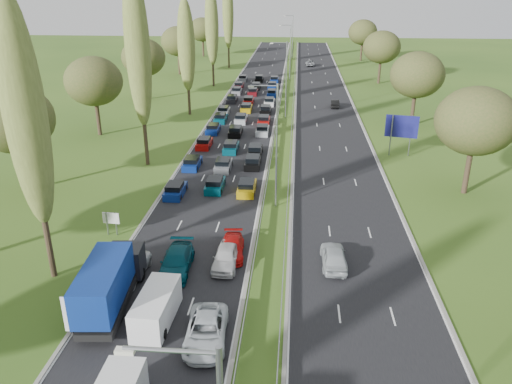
% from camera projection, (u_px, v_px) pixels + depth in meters
% --- Properties ---
extents(ground, '(260.00, 260.00, 0.00)m').
position_uv_depth(ground, '(286.00, 115.00, 83.11)').
color(ground, '#305219').
rests_on(ground, ground).
extents(near_carriageway, '(10.50, 215.00, 0.04)m').
position_uv_depth(near_carriageway, '(247.00, 111.00, 85.91)').
color(near_carriageway, black).
rests_on(near_carriageway, ground).
extents(far_carriageway, '(10.50, 215.00, 0.04)m').
position_uv_depth(far_carriageway, '(326.00, 112.00, 84.90)').
color(far_carriageway, black).
rests_on(far_carriageway, ground).
extents(central_reservation, '(2.36, 215.00, 0.32)m').
position_uv_depth(central_reservation, '(286.00, 108.00, 85.19)').
color(central_reservation, gray).
rests_on(central_reservation, ground).
extents(lamp_columns, '(0.18, 140.18, 12.00)m').
position_uv_depth(lamp_columns, '(286.00, 81.00, 78.95)').
color(lamp_columns, gray).
rests_on(lamp_columns, ground).
extents(poplar_row, '(2.80, 127.80, 22.44)m').
position_uv_depth(poplar_row, '(169.00, 45.00, 68.64)').
color(poplar_row, '#2D2116').
rests_on(poplar_row, ground).
extents(woodland_left, '(8.00, 166.00, 11.10)m').
position_uv_depth(woodland_left, '(84.00, 86.00, 66.16)').
color(woodland_left, '#2D2116').
rests_on(woodland_left, ground).
extents(woodland_right, '(8.00, 153.00, 11.10)m').
position_uv_depth(woodland_right, '(431.00, 85.00, 66.41)').
color(woodland_right, '#2D2116').
rests_on(woodland_right, ground).
extents(traffic_queue_fill, '(9.14, 69.45, 0.80)m').
position_uv_depth(traffic_queue_fill, '(244.00, 115.00, 81.37)').
color(traffic_queue_fill, navy).
rests_on(traffic_queue_fill, ground).
extents(near_car_2, '(2.78, 5.39, 1.45)m').
position_uv_depth(near_car_2, '(126.00, 270.00, 36.80)').
color(near_car_2, silver).
rests_on(near_car_2, near_carriageway).
extents(near_car_7, '(2.42, 5.52, 1.58)m').
position_uv_depth(near_car_7, '(176.00, 262.00, 37.72)').
color(near_car_7, '#05404E').
rests_on(near_car_7, near_carriageway).
extents(near_car_10, '(2.80, 5.47, 1.48)m').
position_uv_depth(near_car_10, '(206.00, 331.00, 30.28)').
color(near_car_10, silver).
rests_on(near_car_10, near_carriageway).
extents(near_car_11, '(2.20, 4.64, 1.31)m').
position_uv_depth(near_car_11, '(232.00, 248.00, 40.01)').
color(near_car_11, '#B50C0B').
rests_on(near_car_11, near_carriageway).
extents(near_car_12, '(1.95, 4.62, 1.56)m').
position_uv_depth(near_car_12, '(226.00, 257.00, 38.45)').
color(near_car_12, silver).
rests_on(near_car_12, near_carriageway).
extents(far_car_0, '(2.03, 4.74, 1.60)m').
position_uv_depth(far_car_0, '(334.00, 256.00, 38.46)').
color(far_car_0, '#ABB2B5').
rests_on(far_car_0, far_carriageway).
extents(far_car_1, '(1.57, 4.08, 1.33)m').
position_uv_depth(far_car_1, '(335.00, 103.00, 87.87)').
color(far_car_1, black).
rests_on(far_car_1, far_carriageway).
extents(far_car_2, '(2.50, 5.07, 1.38)m').
position_uv_depth(far_car_2, '(310.00, 63.00, 132.13)').
color(far_car_2, gray).
rests_on(far_car_2, far_carriageway).
extents(blue_lorry, '(2.42, 8.73, 3.68)m').
position_uv_depth(blue_lorry, '(110.00, 282.00, 33.14)').
color(blue_lorry, black).
rests_on(blue_lorry, near_carriageway).
extents(white_van_rear, '(2.03, 5.18, 2.08)m').
position_uv_depth(white_van_rear, '(157.00, 306.00, 32.17)').
color(white_van_rear, white).
rests_on(white_van_rear, near_carriageway).
extents(info_sign, '(1.50, 0.22, 2.10)m').
position_uv_depth(info_sign, '(111.00, 220.00, 43.01)').
color(info_sign, gray).
rests_on(info_sign, ground).
extents(direction_sign, '(3.93, 0.96, 5.20)m').
position_uv_depth(direction_sign, '(402.00, 128.00, 62.12)').
color(direction_sign, gray).
rests_on(direction_sign, ground).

